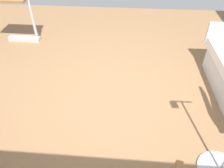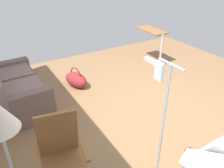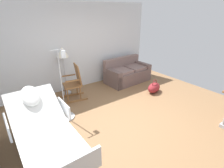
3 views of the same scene
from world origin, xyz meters
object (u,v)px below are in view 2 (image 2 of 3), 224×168
(overbed_table, at_px, (153,42))
(rocking_chair, at_px, (62,158))
(couch, at_px, (15,91))
(duffel_bag, at_px, (76,80))

(overbed_table, bearing_deg, rocking_chair, 126.53)
(couch, height_order, rocking_chair, rocking_chair)
(rocking_chair, distance_m, duffel_bag, 2.51)
(rocking_chair, bearing_deg, duffel_bag, -25.85)
(rocking_chair, xyz_separation_m, overbed_table, (2.41, -3.25, 0.03))
(couch, relative_size, overbed_table, 1.94)
(overbed_table, distance_m, duffel_bag, 2.21)
(duffel_bag, bearing_deg, couch, 95.23)
(rocking_chair, bearing_deg, couch, 3.46)
(couch, distance_m, rocking_chair, 2.14)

